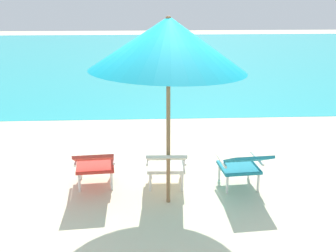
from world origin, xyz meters
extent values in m
plane|color=beige|center=(0.00, 4.00, 0.00)|extent=(40.00, 40.00, 0.00)
cube|color=#28B2B7|center=(0.00, 12.28, 0.00)|extent=(40.00, 18.00, 0.01)
cylinder|color=yellow|center=(-0.18, 7.97, 0.10)|extent=(1.60, 0.18, 0.18)
cube|color=red|center=(-1.04, 0.11, 0.28)|extent=(0.56, 0.54, 0.04)
cube|color=red|center=(-1.01, -0.25, 0.55)|extent=(0.56, 0.56, 0.27)
cylinder|color=white|center=(-1.28, 0.30, 0.13)|extent=(0.04, 0.04, 0.26)
cylinder|color=white|center=(-0.84, 0.34, 0.13)|extent=(0.04, 0.04, 0.26)
cylinder|color=white|center=(-1.25, -0.11, 0.13)|extent=(0.04, 0.04, 0.26)
cylinder|color=white|center=(-0.81, -0.07, 0.13)|extent=(0.04, 0.04, 0.26)
cube|color=white|center=(-1.30, 0.09, 0.40)|extent=(0.08, 0.50, 0.03)
cube|color=white|center=(-0.79, 0.14, 0.40)|extent=(0.08, 0.50, 0.03)
cube|color=silver|center=(-0.05, 0.06, 0.28)|extent=(0.54, 0.52, 0.04)
cube|color=silver|center=(-0.06, -0.31, 0.55)|extent=(0.54, 0.53, 0.27)
cylinder|color=white|center=(-0.26, 0.28, 0.13)|extent=(0.04, 0.04, 0.26)
cylinder|color=white|center=(0.18, 0.26, 0.13)|extent=(0.04, 0.04, 0.26)
cylinder|color=white|center=(-0.27, -0.14, 0.13)|extent=(0.04, 0.04, 0.26)
cylinder|color=white|center=(0.16, -0.16, 0.13)|extent=(0.04, 0.04, 0.26)
cube|color=white|center=(-0.31, 0.07, 0.40)|extent=(0.05, 0.50, 0.03)
cube|color=white|center=(0.21, 0.05, 0.40)|extent=(0.05, 0.50, 0.03)
cube|color=teal|center=(0.97, -0.04, 0.28)|extent=(0.56, 0.54, 0.04)
cube|color=teal|center=(1.00, -0.41, 0.55)|extent=(0.56, 0.56, 0.27)
cylinder|color=white|center=(0.73, 0.15, 0.13)|extent=(0.04, 0.04, 0.26)
cylinder|color=white|center=(1.17, 0.19, 0.13)|extent=(0.04, 0.04, 0.26)
cylinder|color=white|center=(0.77, -0.27, 0.13)|extent=(0.04, 0.04, 0.26)
cylinder|color=white|center=(1.21, -0.23, 0.13)|extent=(0.04, 0.04, 0.26)
cube|color=white|center=(0.71, -0.07, 0.40)|extent=(0.07, 0.50, 0.03)
cube|color=white|center=(1.23, -0.02, 0.40)|extent=(0.07, 0.50, 0.03)
cylinder|color=olive|center=(-0.04, -0.48, 0.88)|extent=(0.05, 0.05, 1.76)
cone|color=#0A93AD|center=(-0.04, -0.48, 2.05)|extent=(2.62, 2.62, 0.69)
sphere|color=#4C3823|center=(-0.04, -0.48, 2.33)|extent=(0.07, 0.07, 0.07)
camera|label=1|loc=(-0.31, -5.51, 2.65)|focal=45.82mm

